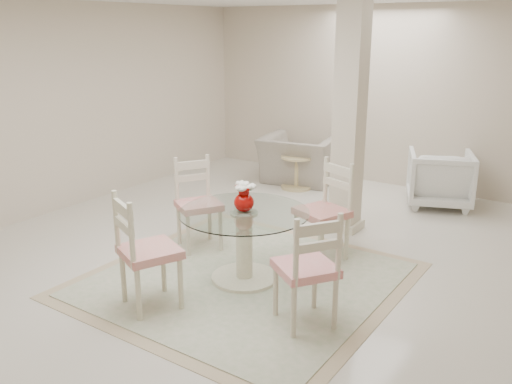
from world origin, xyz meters
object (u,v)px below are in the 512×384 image
Objects in this scene: column at (349,119)px; side_table at (297,174)px; dining_chair_east at (310,262)px; recliner_taupe at (299,159)px; armchair_white at (440,178)px; dining_chair_west at (196,196)px; dining_table at (244,246)px; dining_chair_north at (328,203)px; red_vase at (244,197)px; dining_chair_south at (141,244)px.

side_table is at bearing 139.16° from column.
dining_chair_east is 4.04m from side_table.
armchair_white is (2.19, 0.04, 0.02)m from recliner_taupe.
armchair_white is (0.68, 1.55, -0.97)m from column.
column reaches higher than dining_chair_east.
recliner_taupe is (-0.39, 2.95, -0.22)m from dining_chair_west.
side_table is at bearing 111.18° from dining_table.
recliner_taupe is (-1.72, 2.41, -0.24)m from dining_chair_north.
column is 1.95m from armchair_white.
column is 5.39× the size of side_table.
dining_chair_south reaches higher than red_vase.
dining_table is (-0.19, -1.84, -0.99)m from column.
dining_chair_east is at bearing 111.64° from recliner_taupe.
dining_chair_south is (-0.40, -0.94, 0.25)m from dining_table.
recliner_taupe is at bearing 39.64° from dining_chair_west.
dining_chair_north is (0.40, 0.94, -0.24)m from red_vase.
armchair_white is (1.80, 2.99, -0.20)m from dining_chair_west.
dining_chair_east is 0.97× the size of dining_chair_north.
dining_chair_south is at bearing -101.96° from column.
recliner_taupe is (-1.33, 3.36, -0.49)m from red_vase.
red_vase is at bearing -68.80° from side_table.
dining_chair_east is (0.93, -0.41, -0.26)m from red_vase.
side_table is at bearing 37.20° from dining_chair_west.
recliner_taupe is at bearing 111.57° from dining_table.
column reaches higher than dining_chair_west.
dining_chair_south is 4.53m from armchair_white.
dining_table is at bearing 161.57° from red_vase.
dining_chair_west is at bearing -128.08° from column.
dining_table is 1.10× the size of dining_chair_east.
dining_chair_north reaches higher than armchair_white.
dining_chair_north reaches higher than recliner_taupe.
dining_table is 1.06× the size of dining_chair_south.
side_table is (-1.57, 2.07, -0.38)m from dining_chair_north.
dining_table is 2.45× the size of side_table.
dining_chair_north is 2.30× the size of side_table.
dining_chair_west is (-1.33, -0.53, -0.02)m from dining_chair_north.
red_vase is (-0.19, -1.84, -0.50)m from column.
column reaches higher than side_table.
red_vase is 1.05m from dining_chair_south.
recliner_taupe is at bearing -114.00° from dining_chair_east.
dining_chair_west is 3.49m from armchair_white.
dining_chair_east reaches higher than red_vase.
dining_chair_south is (-0.80, -1.89, 0.00)m from dining_chair_north.
dining_chair_north is (0.21, -0.90, -0.74)m from column.
red_vase is 3.29m from side_table.
dining_chair_north is at bearing -36.10° from dining_chair_west.
dining_chair_east is at bearing 69.20° from armchair_white.
side_table is at bearing 105.58° from recliner_taupe.
dining_table is 1.10× the size of recliner_taupe.
recliner_taupe is 2.24× the size of side_table.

